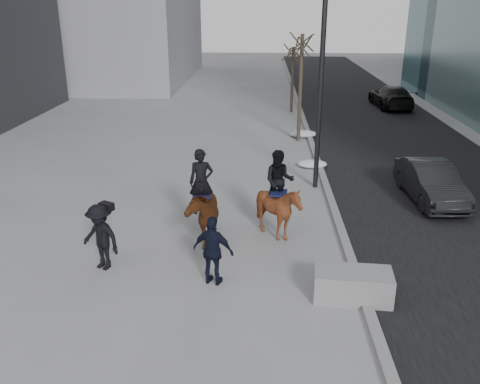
{
  "coord_description": "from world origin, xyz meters",
  "views": [
    {
      "loc": [
        0.59,
        -12.03,
        6.45
      ],
      "look_at": [
        0.0,
        1.2,
        1.5
      ],
      "focal_mm": 38.0,
      "sensor_mm": 36.0,
      "label": 1
    }
  ],
  "objects_px": {
    "mounted_left": "(202,209)",
    "mounted_right": "(279,204)",
    "planter": "(353,285)",
    "car_near": "(431,182)"
  },
  "relations": [
    {
      "from": "mounted_right",
      "to": "car_near",
      "type": "bearing_deg",
      "value": 30.88
    },
    {
      "from": "planter",
      "to": "mounted_right",
      "type": "xyz_separation_m",
      "value": [
        -1.63,
        3.23,
        0.69
      ]
    },
    {
      "from": "planter",
      "to": "mounted_right",
      "type": "distance_m",
      "value": 3.69
    },
    {
      "from": "planter",
      "to": "mounted_left",
      "type": "height_order",
      "value": "mounted_left"
    },
    {
      "from": "mounted_left",
      "to": "mounted_right",
      "type": "relative_size",
      "value": 1.04
    },
    {
      "from": "car_near",
      "to": "mounted_left",
      "type": "distance_m",
      "value": 8.32
    },
    {
      "from": "car_near",
      "to": "mounted_left",
      "type": "height_order",
      "value": "mounted_left"
    },
    {
      "from": "mounted_left",
      "to": "mounted_right",
      "type": "xyz_separation_m",
      "value": [
        2.17,
        0.43,
        0.03
      ]
    },
    {
      "from": "mounted_left",
      "to": "planter",
      "type": "bearing_deg",
      "value": -36.41
    },
    {
      "from": "mounted_right",
      "to": "mounted_left",
      "type": "bearing_deg",
      "value": -168.89
    }
  ]
}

